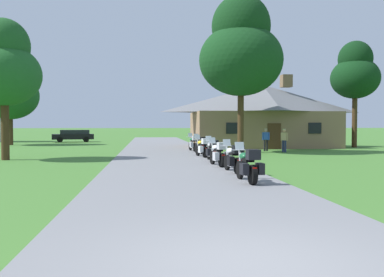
{
  "coord_description": "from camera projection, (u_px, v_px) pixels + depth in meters",
  "views": [
    {
      "loc": [
        -1.31,
        -5.36,
        1.95
      ],
      "look_at": [
        1.89,
        23.76,
        0.99
      ],
      "focal_mm": 38.12,
      "sensor_mm": 36.0,
      "label": 1
    }
  ],
  "objects": [
    {
      "name": "motorcycle_black_sixth_in_row",
      "position": [
        200.0,
        145.0,
        27.01
      ],
      "size": [
        0.9,
        2.08,
        1.3
      ],
      "rotation": [
        0.0,
        0.0,
        0.14
      ],
      "color": "black",
      "rests_on": "asphalt_driveway"
    },
    {
      "name": "stone_lodge",
      "position": [
        262.0,
        115.0,
        36.34
      ],
      "size": [
        12.91,
        7.4,
        6.45
      ],
      "color": "#896B4C",
      "rests_on": "ground"
    },
    {
      "name": "motorcycle_green_nearest_to_camera",
      "position": [
        248.0,
        166.0,
        13.35
      ],
      "size": [
        0.78,
        2.08,
        1.3
      ],
      "rotation": [
        0.0,
        0.0,
        0.06
      ],
      "color": "black",
      "rests_on": "asphalt_driveway"
    },
    {
      "name": "asphalt_driveway",
      "position": [
        170.0,
        158.0,
        23.41
      ],
      "size": [
        6.4,
        80.0,
        0.06
      ],
      "primitive_type": "cube",
      "color": "slate",
      "rests_on": "ground"
    },
    {
      "name": "tree_left_far",
      "position": [
        10.0,
        89.0,
        39.79
      ],
      "size": [
        5.44,
        5.44,
        9.05
      ],
      "color": "#422D19",
      "rests_on": "ground"
    },
    {
      "name": "motorcycle_yellow_fifth_in_row",
      "position": [
        203.0,
        148.0,
        24.11
      ],
      "size": [
        0.96,
        2.07,
        1.3
      ],
      "rotation": [
        0.0,
        0.0,
        0.18
      ],
      "color": "black",
      "rests_on": "asphalt_driveway"
    },
    {
      "name": "motorcycle_white_fourth_in_row",
      "position": [
        212.0,
        151.0,
        21.43
      ],
      "size": [
        0.74,
        2.08,
        1.3
      ],
      "rotation": [
        0.0,
        0.0,
        0.03
      ],
      "color": "black",
      "rests_on": "asphalt_driveway"
    },
    {
      "name": "parked_black_suv_far_left",
      "position": [
        74.0,
        135.0,
        46.94
      ],
      "size": [
        4.86,
        2.65,
        1.4
      ],
      "rotation": [
        0.0,
        0.0,
        1.75
      ],
      "color": "black",
      "rests_on": "ground"
    },
    {
      "name": "bystander_blue_shirt_near_lodge",
      "position": [
        266.0,
        138.0,
        30.51
      ],
      "size": [
        0.54,
        0.29,
        1.69
      ],
      "rotation": [
        0.0,
        0.0,
        2.95
      ],
      "color": "black",
      "rests_on": "ground"
    },
    {
      "name": "tree_by_lodge_front",
      "position": [
        241.0,
        50.0,
        28.57
      ],
      "size": [
        5.89,
        5.89,
        11.07
      ],
      "color": "#422D19",
      "rests_on": "ground"
    },
    {
      "name": "ground_plane",
      "position": [
        169.0,
        156.0,
        25.4
      ],
      "size": [
        500.0,
        500.0,
        0.0
      ],
      "primitive_type": "plane",
      "color": "#42752D"
    },
    {
      "name": "motorcycle_white_third_in_row",
      "position": [
        219.0,
        154.0,
        18.73
      ],
      "size": [
        0.89,
        2.08,
        1.3
      ],
      "rotation": [
        0.0,
        0.0,
        0.13
      ],
      "color": "black",
      "rests_on": "asphalt_driveway"
    },
    {
      "name": "motorcycle_white_second_in_row",
      "position": [
        234.0,
        159.0,
        16.18
      ],
      "size": [
        0.83,
        2.08,
        1.3
      ],
      "rotation": [
        0.0,
        0.0,
        0.09
      ],
      "color": "black",
      "rests_on": "asphalt_driveway"
    },
    {
      "name": "tree_left_near",
      "position": [
        4.0,
        67.0,
        22.61
      ],
      "size": [
        4.04,
        4.04,
        7.87
      ],
      "color": "#422D19",
      "rests_on": "ground"
    },
    {
      "name": "bystander_tan_shirt_beside_signpost",
      "position": [
        284.0,
        139.0,
        29.09
      ],
      "size": [
        0.4,
        0.43,
        1.69
      ],
      "rotation": [
        0.0,
        0.0,
        5.45
      ],
      "color": "navy",
      "rests_on": "ground"
    },
    {
      "name": "tree_right_of_lodge",
      "position": [
        355.0,
        73.0,
        35.53
      ],
      "size": [
        4.18,
        4.18,
        9.29
      ],
      "color": "#422D19",
      "rests_on": "ground"
    },
    {
      "name": "motorcycle_green_farthest_in_row",
      "position": [
        194.0,
        144.0,
        29.57
      ],
      "size": [
        0.89,
        2.08,
        1.3
      ],
      "rotation": [
        0.0,
        0.0,
        0.13
      ],
      "color": "black",
      "rests_on": "asphalt_driveway"
    }
  ]
}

